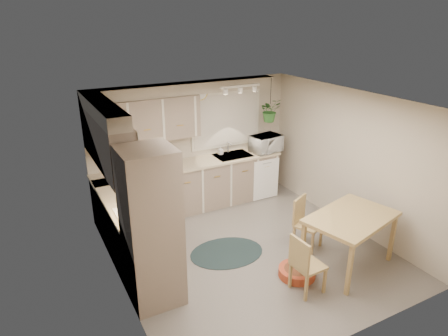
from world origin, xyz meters
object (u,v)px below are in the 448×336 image
at_px(dining_table, 349,241).
at_px(pet_bed, 297,272).
at_px(chair_back, 308,224).
at_px(microwave, 266,142).
at_px(braided_rug, 227,253).
at_px(chair_left, 309,264).

relative_size(dining_table, pet_bed, 2.47).
distance_m(chair_back, microwave, 2.22).
distance_m(braided_rug, microwave, 2.62).
height_order(chair_back, braided_rug, chair_back).
xyz_separation_m(dining_table, chair_back, (-0.20, 0.67, 0.01)).
xyz_separation_m(dining_table, braided_rug, (-1.44, 1.12, -0.41)).
height_order(braided_rug, microwave, microwave).
bearing_deg(pet_bed, braided_rug, 121.77).
bearing_deg(braided_rug, chair_back, -20.02).
height_order(dining_table, chair_back, chair_back).
relative_size(chair_back, pet_bed, 1.57).
relative_size(chair_left, chair_back, 1.01).
bearing_deg(braided_rug, dining_table, -37.90).
distance_m(dining_table, microwave, 2.82).
xyz_separation_m(dining_table, pet_bed, (-0.82, 0.13, -0.35)).
bearing_deg(dining_table, microwave, 83.48).
bearing_deg(dining_table, pet_bed, 171.27).
height_order(chair_left, chair_back, chair_left).
height_order(chair_back, pet_bed, chair_back).
xyz_separation_m(braided_rug, microwave, (1.75, 1.59, 1.14)).
bearing_deg(pet_bed, chair_left, -103.79).
bearing_deg(chair_left, pet_bed, 163.69).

